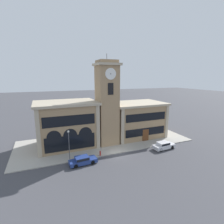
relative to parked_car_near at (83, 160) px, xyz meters
name	(u,v)px	position (x,y,z in m)	size (l,w,h in m)	color
ground_plane	(118,154)	(6.82, 1.32, -0.70)	(300.00, 300.00, 0.00)	#424247
sidewalk_kerb	(105,141)	(6.82, 8.17, -0.62)	(36.07, 13.69, 0.15)	#A39E93
clock_tower	(107,103)	(6.83, 6.81, 7.85)	(4.61, 4.61, 18.18)	#9E7F5B
town_hall_left_wing	(67,124)	(-1.05, 8.90, 3.86)	(11.94, 8.84, 9.06)	#9E7F5B
town_hall_right_wing	(136,119)	(14.97, 8.91, 3.33)	(12.48, 8.84, 8.00)	#9E7F5B
parked_car_near	(83,160)	(0.00, 0.00, 0.00)	(4.54, 2.01, 1.32)	navy
parked_car_mid	(164,145)	(15.98, 0.00, 0.05)	(4.58, 2.09, 1.42)	silver
street_lamp	(69,141)	(-1.77, 1.73, 2.94)	(0.36, 0.36, 5.23)	#4C4C51
fire_hydrant	(100,153)	(3.53, 1.68, -0.13)	(0.22, 0.22, 0.87)	red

